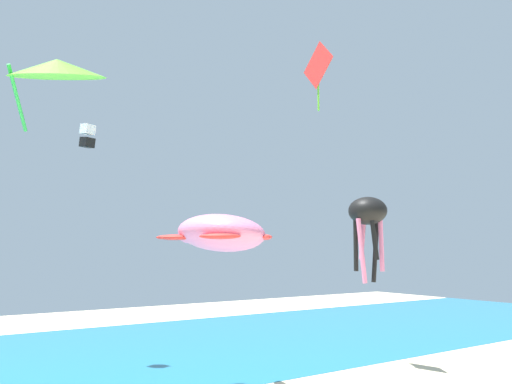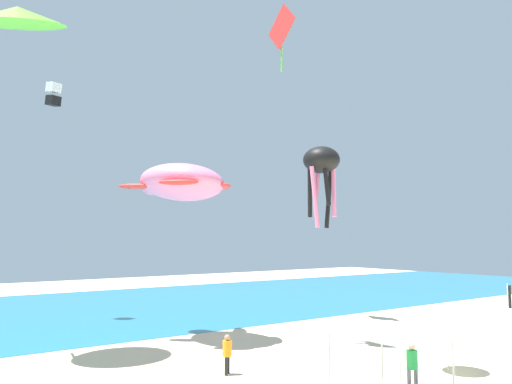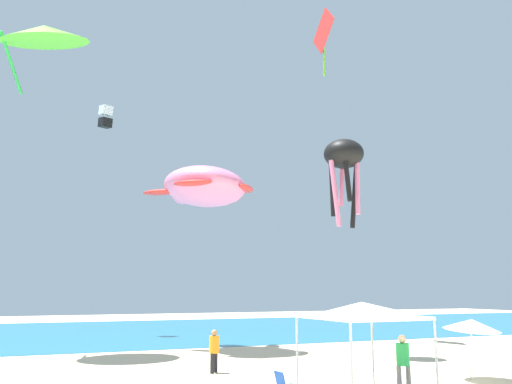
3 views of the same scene
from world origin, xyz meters
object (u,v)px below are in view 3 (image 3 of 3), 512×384
at_px(kite_diamond_red, 323,33).
at_px(kite_box_white, 106,117).
at_px(kite_turtle_pink, 203,188).
at_px(person_near_umbrella, 214,347).
at_px(kite_octopus_black, 344,159).
at_px(beach_umbrella, 472,325).
at_px(kite_delta_lime, 44,34).
at_px(canopy_tent, 362,311).
at_px(folding_chair_left_of_tent, 285,383).
at_px(person_kite_handler, 403,358).

relative_size(kite_diamond_red, kite_box_white, 2.96).
height_order(kite_diamond_red, kite_turtle_pink, kite_diamond_red).
bearing_deg(kite_diamond_red, person_near_umbrella, 131.84).
bearing_deg(kite_octopus_black, beach_umbrella, 23.03).
height_order(kite_turtle_pink, kite_delta_lime, kite_delta_lime).
bearing_deg(kite_delta_lime, kite_box_white, 101.37).
xyz_separation_m(canopy_tent, kite_diamond_red, (8.46, 16.16, 18.18)).
relative_size(kite_diamond_red, kite_turtle_pink, 0.76).
height_order(folding_chair_left_of_tent, kite_box_white, kite_box_white).
xyz_separation_m(kite_diamond_red, kite_octopus_black, (-3.60, -7.79, -11.09)).
relative_size(canopy_tent, person_near_umbrella, 1.93).
xyz_separation_m(kite_box_white, kite_delta_lime, (-4.62, -10.83, 0.71)).
relative_size(person_near_umbrella, kite_box_white, 0.93).
xyz_separation_m(kite_turtle_pink, kite_box_white, (-4.10, 11.56, 7.11)).
bearing_deg(beach_umbrella, kite_diamond_red, 78.36).
relative_size(beach_umbrella, person_kite_handler, 1.28).
relative_size(folding_chair_left_of_tent, kite_turtle_pink, 0.12).
bearing_deg(beach_umbrella, canopy_tent, -168.12).
relative_size(canopy_tent, kite_octopus_black, 0.70).
xyz_separation_m(folding_chair_left_of_tent, kite_box_white, (-2.50, 25.07, 15.35)).
distance_m(beach_umbrella, kite_delta_lime, 24.92).
bearing_deg(canopy_tent, kite_delta_lime, 122.22).
bearing_deg(canopy_tent, person_near_umbrella, 111.59).
bearing_deg(kite_delta_lime, kite_turtle_pink, 29.69).
xyz_separation_m(beach_umbrella, kite_turtle_pink, (-6.02, 13.03, 6.81)).
height_order(person_kite_handler, kite_turtle_pink, kite_turtle_pink).
relative_size(kite_turtle_pink, kite_delta_lime, 1.06).
distance_m(canopy_tent, kite_octopus_black, 11.99).
bearing_deg(kite_turtle_pink, kite_diamond_red, -85.37).
relative_size(kite_octopus_black, kite_turtle_pink, 0.66).
bearing_deg(beach_umbrella, person_near_umbrella, 146.42).
bearing_deg(kite_box_white, kite_octopus_black, 98.37).
distance_m(folding_chair_left_of_tent, kite_delta_lime, 22.61).
xyz_separation_m(person_near_umbrella, kite_diamond_red, (10.97, 9.80, 19.73)).
height_order(beach_umbrella, kite_octopus_black, kite_octopus_black).
distance_m(canopy_tent, kite_box_white, 29.35).
distance_m(kite_diamond_red, kite_delta_lime, 18.36).
bearing_deg(person_near_umbrella, person_kite_handler, 82.98).
bearing_deg(kite_diamond_red, person_kite_handler, 157.00).
bearing_deg(folding_chair_left_of_tent, beach_umbrella, -91.89).
xyz_separation_m(person_near_umbrella, kite_box_white, (-2.25, 19.36, 14.88)).
bearing_deg(kite_octopus_black, canopy_tent, -11.09).
bearing_deg(kite_diamond_red, folding_chair_left_of_tent, 145.41).
distance_m(canopy_tent, beach_umbrella, 5.51).
height_order(folding_chair_left_of_tent, kite_octopus_black, kite_octopus_black).
xyz_separation_m(kite_diamond_red, kite_turtle_pink, (-9.12, -2.00, -11.96)).
height_order(person_near_umbrella, kite_box_white, kite_box_white).
bearing_deg(canopy_tent, kite_diamond_red, 62.37).
bearing_deg(kite_box_white, kite_turtle_pink, 88.91).
distance_m(person_near_umbrella, kite_diamond_red, 24.61).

